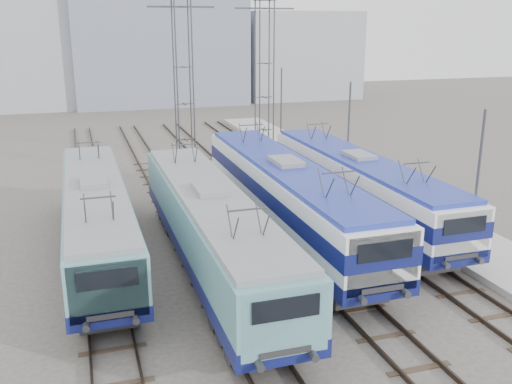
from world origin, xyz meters
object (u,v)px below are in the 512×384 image
at_px(locomotive_center_left, 212,226).
at_px(locomotive_center_right, 287,193).
at_px(locomotive_far_right, 359,183).
at_px(catenary_tower_east, 264,75).
at_px(catenary_tower_west, 184,80).
at_px(locomotive_far_left, 96,214).
at_px(mast_mid, 348,139).
at_px(mast_front, 476,192).
at_px(mast_rear, 281,112).

distance_m(locomotive_center_left, locomotive_center_right, 5.42).
height_order(locomotive_far_right, catenary_tower_east, catenary_tower_east).
bearing_deg(locomotive_center_left, catenary_tower_west, 82.60).
bearing_deg(locomotive_far_right, locomotive_center_right, -165.58).
bearing_deg(catenary_tower_east, locomotive_center_right, -104.61).
distance_m(locomotive_far_left, mast_mid, 16.55).
distance_m(locomotive_far_left, mast_front, 16.52).
distance_m(locomotive_far_right, catenary_tower_east, 15.77).
relative_size(catenary_tower_east, mast_mid, 1.71).
height_order(locomotive_center_left, catenary_tower_east, catenary_tower_east).
xyz_separation_m(locomotive_center_right, mast_front, (6.35, -5.70, 1.10)).
distance_m(mast_front, mast_rear, 24.00).
bearing_deg(catenary_tower_west, locomotive_far_right, -62.82).
relative_size(locomotive_far_right, catenary_tower_east, 1.47).
bearing_deg(locomotive_center_right, locomotive_far_right, 14.42).
relative_size(locomotive_far_right, mast_mid, 2.53).
height_order(locomotive_far_right, mast_rear, mast_rear).
distance_m(catenary_tower_east, mast_front, 22.32).
xyz_separation_m(catenary_tower_east, mast_rear, (2.10, 2.00, -3.14)).
height_order(catenary_tower_west, mast_rear, catenary_tower_west).
height_order(locomotive_far_left, mast_mid, mast_mid).
relative_size(locomotive_far_right, mast_front, 2.53).
bearing_deg(mast_rear, locomotive_center_left, -116.97).
xyz_separation_m(locomotive_far_right, catenary_tower_west, (-6.75, 13.15, 4.38)).
bearing_deg(locomotive_far_right, catenary_tower_west, 117.18).
relative_size(locomotive_far_left, mast_mid, 2.45).
relative_size(mast_front, mast_rear, 1.00).
xyz_separation_m(locomotive_center_left, catenary_tower_east, (8.75, 19.32, 4.40)).
height_order(locomotive_center_right, catenary_tower_west, catenary_tower_west).
bearing_deg(catenary_tower_east, catenary_tower_west, -162.90).
bearing_deg(locomotive_far_left, mast_front, -21.22).
xyz_separation_m(locomotive_center_right, mast_mid, (6.35, 6.30, 1.10)).
distance_m(locomotive_far_right, catenary_tower_west, 15.41).
bearing_deg(locomotive_far_right, catenary_tower_east, 90.95).
height_order(locomotive_far_right, mast_mid, mast_mid).
relative_size(catenary_tower_west, mast_mid, 1.71).
xyz_separation_m(locomotive_far_left, locomotive_center_left, (4.50, -3.28, 0.10)).
bearing_deg(catenary_tower_east, mast_front, -84.55).
xyz_separation_m(locomotive_far_left, locomotive_far_right, (13.50, 0.90, 0.11)).
height_order(locomotive_center_right, catenary_tower_east, catenary_tower_east).
relative_size(locomotive_center_right, mast_front, 2.70).
distance_m(locomotive_far_left, catenary_tower_west, 16.21).
height_order(locomotive_center_right, mast_front, mast_front).
distance_m(locomotive_center_left, catenary_tower_west, 18.01).
bearing_deg(catenary_tower_west, locomotive_center_left, -97.40).
relative_size(catenary_tower_west, mast_front, 1.71).
distance_m(locomotive_center_left, locomotive_far_right, 9.92).
bearing_deg(mast_mid, mast_front, -90.00).
relative_size(locomotive_center_left, locomotive_center_right, 0.95).
bearing_deg(mast_mid, locomotive_center_left, -139.33).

